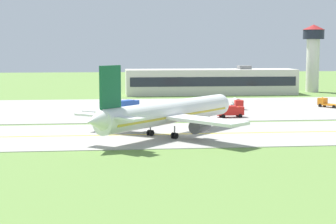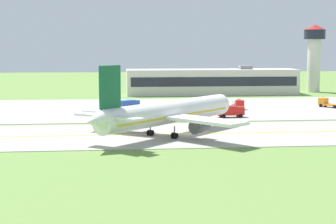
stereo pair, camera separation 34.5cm
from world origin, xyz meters
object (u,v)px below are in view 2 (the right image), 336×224
at_px(airplane_lead, 168,113).
at_px(service_truck_baggage, 238,103).
at_px(service_truck_fuel, 230,111).
at_px(control_tower, 314,51).
at_px(service_truck_catering, 327,103).
at_px(service_truck_pushback, 129,104).

distance_m(airplane_lead, service_truck_baggage, 46.58).
xyz_separation_m(service_truck_baggage, service_truck_fuel, (-5.65, -16.73, -0.00)).
bearing_deg(control_tower, service_truck_baggage, -127.52).
bearing_deg(airplane_lead, service_truck_baggage, 61.81).
distance_m(service_truck_catering, service_truck_pushback, 51.09).
xyz_separation_m(service_truck_baggage, service_truck_pushback, (-27.37, -0.82, -0.00)).
distance_m(service_truck_catering, control_tower, 52.45).
relative_size(airplane_lead, service_truck_catering, 4.97).
bearing_deg(service_truck_catering, service_truck_pushback, -178.03).
height_order(service_truck_fuel, service_truck_pushback, same).
distance_m(service_truck_baggage, service_truck_pushback, 27.38).
distance_m(airplane_lead, service_truck_catering, 62.05).
height_order(service_truck_baggage, control_tower, control_tower).
relative_size(airplane_lead, control_tower, 1.38).
height_order(airplane_lead, service_truck_catering, airplane_lead).
height_order(airplane_lead, service_truck_baggage, airplane_lead).
bearing_deg(control_tower, service_truck_catering, -106.52).
xyz_separation_m(service_truck_catering, service_truck_pushback, (-51.06, -1.76, 0.35)).
bearing_deg(service_truck_catering, service_truck_baggage, -177.73).
xyz_separation_m(service_truck_catering, control_tower, (14.45, 48.73, 12.95)).
bearing_deg(service_truck_baggage, service_truck_catering, 2.27).
distance_m(service_truck_fuel, service_truck_pushback, 26.93).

